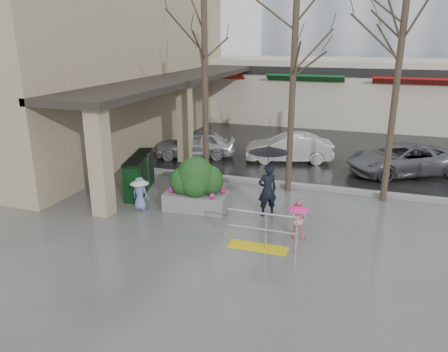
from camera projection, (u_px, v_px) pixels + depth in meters
The scene contains 20 objects.
ground at pixel (226, 224), 13.14m from camera, with size 120.00×120.00×0.00m, color #51514F.
street_asphalt at pixel (317, 111), 32.99m from camera, with size 120.00×36.00×0.01m, color black.
curb at pixel (259, 181), 16.73m from camera, with size 120.00×0.30×0.15m, color gray.
near_building at pixel (106, 65), 21.86m from camera, with size 6.00×18.00×8.00m, color tan.
canopy_slab at pixel (183, 75), 20.70m from camera, with size 2.80×18.00×0.25m, color #2D2823.
pillar_front at pixel (100, 161), 13.33m from camera, with size 0.55×0.55×3.50m, color tan.
pillar_back at pixel (185, 123), 19.20m from camera, with size 0.55×0.55×3.50m, color tan.
storefront_row at pixel (343, 91), 28.13m from camera, with size 34.00×6.74×4.00m.
handrail at pixel (261, 235), 11.53m from camera, with size 1.90×0.50×1.03m.
tree_west at pixel (205, 45), 15.43m from camera, with size 3.20×3.20×6.80m.
tree_midwest at pixel (295, 41), 14.42m from camera, with size 3.20×3.20×7.00m.
tree_mideast at pixel (400, 54), 13.54m from camera, with size 3.20×3.20×6.50m.
woman at pixel (268, 174), 13.36m from camera, with size 1.21×1.21×2.28m.
child_pink at pixel (298, 216), 12.08m from camera, with size 0.60×0.60×1.13m.
child_blue at pixel (140, 190), 14.04m from camera, with size 0.62×0.62×1.11m.
planter at pixel (196, 185), 14.02m from camera, with size 2.08×1.21×1.76m.
news_boxes at pixel (139, 174), 15.63m from camera, with size 1.13×2.47×1.35m.
car_a at pixel (195, 144), 20.18m from camera, with size 1.49×3.70×1.26m, color #AEADB2.
car_b at pixel (289, 148), 19.50m from camera, with size 1.33×3.82×1.26m, color silver.
car_c at pixel (403, 159), 17.71m from camera, with size 2.09×4.53×1.26m, color slate.
Camera 1 is at (3.78, -11.46, 5.40)m, focal length 35.00 mm.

